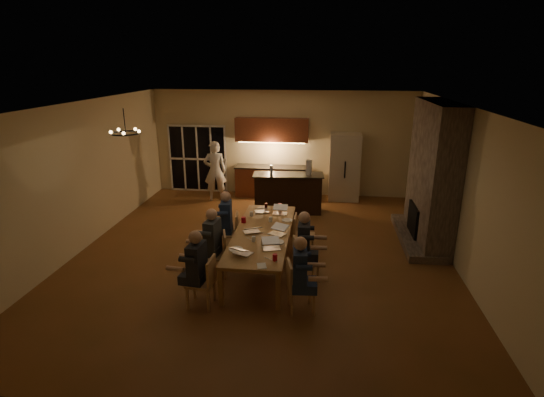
% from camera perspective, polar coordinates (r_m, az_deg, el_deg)
% --- Properties ---
extents(floor, '(9.00, 9.00, 0.00)m').
position_cam_1_polar(floor, '(9.35, -1.35, -7.43)').
color(floor, brown).
rests_on(floor, ground).
extents(back_wall, '(8.00, 0.04, 3.20)m').
position_cam_1_polar(back_wall, '(13.15, 1.43, 7.42)').
color(back_wall, '#CCBC90').
rests_on(back_wall, ground).
extents(left_wall, '(0.04, 9.00, 3.20)m').
position_cam_1_polar(left_wall, '(10.16, -24.51, 2.61)').
color(left_wall, '#CCBC90').
rests_on(left_wall, ground).
extents(right_wall, '(0.04, 9.00, 3.20)m').
position_cam_1_polar(right_wall, '(9.13, 24.42, 1.02)').
color(right_wall, '#CCBC90').
rests_on(right_wall, ground).
extents(ceiling, '(8.00, 9.00, 0.04)m').
position_cam_1_polar(ceiling, '(8.48, -1.51, 12.63)').
color(ceiling, white).
rests_on(ceiling, back_wall).
extents(french_doors, '(1.86, 0.08, 2.10)m').
position_cam_1_polar(french_doors, '(13.73, -9.94, 5.27)').
color(french_doors, black).
rests_on(french_doors, ground).
extents(fireplace, '(0.58, 2.50, 3.20)m').
position_cam_1_polar(fireplace, '(10.16, 20.79, 3.07)').
color(fireplace, '#6A5D53').
rests_on(fireplace, ground).
extents(kitchenette, '(2.24, 0.68, 2.40)m').
position_cam_1_polar(kitchenette, '(12.95, -0.05, 5.45)').
color(kitchenette, brown).
rests_on(kitchenette, ground).
extents(refrigerator, '(0.90, 0.68, 2.00)m').
position_cam_1_polar(refrigerator, '(12.88, 9.72, 4.20)').
color(refrigerator, beige).
rests_on(refrigerator, ground).
extents(dining_table, '(1.10, 3.25, 0.75)m').
position_cam_1_polar(dining_table, '(8.68, -1.29, -6.79)').
color(dining_table, '#AD7345').
rests_on(dining_table, ground).
extents(bar_island, '(1.96, 0.83, 1.08)m').
position_cam_1_polar(bar_island, '(11.71, 2.17, 0.73)').
color(bar_island, black).
rests_on(bar_island, ground).
extents(chair_left_near, '(0.46, 0.46, 0.89)m').
position_cam_1_polar(chair_left_near, '(7.42, -9.60, -11.00)').
color(chair_left_near, tan).
rests_on(chair_left_near, ground).
extents(chair_left_mid, '(0.55, 0.55, 0.89)m').
position_cam_1_polar(chair_left_mid, '(8.31, -7.69, -7.60)').
color(chair_left_mid, tan).
rests_on(chair_left_mid, ground).
extents(chair_left_far, '(0.50, 0.50, 0.89)m').
position_cam_1_polar(chair_left_far, '(9.31, -5.96, -4.64)').
color(chair_left_far, tan).
rests_on(chair_left_far, ground).
extents(chair_right_near, '(0.53, 0.53, 0.89)m').
position_cam_1_polar(chair_right_near, '(7.20, 3.95, -11.73)').
color(chair_right_near, tan).
rests_on(chair_right_near, ground).
extents(chair_right_mid, '(0.55, 0.55, 0.89)m').
position_cam_1_polar(chair_right_mid, '(8.06, 4.62, -8.33)').
color(chair_right_mid, tan).
rests_on(chair_right_mid, ground).
extents(chair_right_far, '(0.45, 0.45, 0.89)m').
position_cam_1_polar(chair_right_far, '(9.16, 4.36, -4.99)').
color(chair_right_far, tan).
rests_on(chair_right_far, ground).
extents(person_left_near, '(0.67, 0.67, 1.38)m').
position_cam_1_polar(person_left_near, '(7.31, -10.03, -9.32)').
color(person_left_near, '#23262D').
rests_on(person_left_near, ground).
extents(person_right_near, '(0.64, 0.64, 1.38)m').
position_cam_1_polar(person_right_near, '(7.00, 3.74, -10.40)').
color(person_right_near, navy).
rests_on(person_right_near, ground).
extents(person_left_mid, '(0.67, 0.67, 1.38)m').
position_cam_1_polar(person_left_mid, '(8.26, -7.96, -5.92)').
color(person_left_mid, '#3D4348').
rests_on(person_left_mid, ground).
extents(person_right_mid, '(0.61, 0.61, 1.38)m').
position_cam_1_polar(person_right_mid, '(8.06, 4.28, -6.42)').
color(person_right_mid, '#23262D').
rests_on(person_right_mid, ground).
extents(person_left_far, '(0.66, 0.66, 1.38)m').
position_cam_1_polar(person_left_far, '(9.26, -6.14, -3.15)').
color(person_left_far, navy).
rests_on(person_left_far, ground).
extents(standing_person, '(0.74, 0.58, 1.80)m').
position_cam_1_polar(standing_person, '(12.73, -7.67, 3.68)').
color(standing_person, silver).
rests_on(standing_person, ground).
extents(chandelier, '(0.55, 0.55, 0.03)m').
position_cam_1_polar(chandelier, '(8.32, -19.07, 8.30)').
color(chandelier, black).
rests_on(chandelier, ceiling).
extents(laptop_a, '(0.41, 0.39, 0.23)m').
position_cam_1_polar(laptop_a, '(7.58, -3.96, -6.61)').
color(laptop_a, silver).
rests_on(laptop_a, dining_table).
extents(laptop_b, '(0.38, 0.35, 0.23)m').
position_cam_1_polar(laptop_b, '(7.74, -0.08, -6.03)').
color(laptop_b, silver).
rests_on(laptop_b, dining_table).
extents(laptop_c, '(0.41, 0.39, 0.23)m').
position_cam_1_polar(laptop_c, '(8.49, -2.79, -3.80)').
color(laptop_c, silver).
rests_on(laptop_c, dining_table).
extents(laptop_d, '(0.41, 0.39, 0.23)m').
position_cam_1_polar(laptop_d, '(8.36, 0.68, -4.12)').
color(laptop_d, silver).
rests_on(laptop_d, dining_table).
extents(laptop_e, '(0.39, 0.37, 0.23)m').
position_cam_1_polar(laptop_e, '(9.59, -1.40, -1.18)').
color(laptop_e, silver).
rests_on(laptop_e, dining_table).
extents(laptop_f, '(0.32, 0.28, 0.23)m').
position_cam_1_polar(laptop_f, '(9.46, 1.08, -1.44)').
color(laptop_f, silver).
rests_on(laptop_f, dining_table).
extents(mug_front, '(0.07, 0.07, 0.10)m').
position_cam_1_polar(mug_front, '(8.08, -2.48, -5.46)').
color(mug_front, white).
rests_on(mug_front, dining_table).
extents(mug_mid, '(0.08, 0.08, 0.10)m').
position_cam_1_polar(mug_mid, '(9.04, -0.19, -2.82)').
color(mug_mid, white).
rests_on(mug_mid, dining_table).
extents(mug_back, '(0.07, 0.07, 0.10)m').
position_cam_1_polar(mug_back, '(9.37, -2.80, -2.09)').
color(mug_back, white).
rests_on(mug_back, dining_table).
extents(redcup_near, '(0.08, 0.08, 0.12)m').
position_cam_1_polar(redcup_near, '(7.32, 0.40, -7.93)').
color(redcup_near, '#B50C1D').
rests_on(redcup_near, dining_table).
extents(redcup_mid, '(0.10, 0.10, 0.12)m').
position_cam_1_polar(redcup_mid, '(9.00, -3.84, -2.89)').
color(redcup_mid, '#B50C1D').
rests_on(redcup_mid, dining_table).
extents(redcup_far, '(0.09, 0.09, 0.12)m').
position_cam_1_polar(redcup_far, '(9.83, 1.04, -1.02)').
color(redcup_far, '#B50C1D').
rests_on(redcup_far, dining_table).
extents(can_silver, '(0.06, 0.06, 0.12)m').
position_cam_1_polar(can_silver, '(7.91, -1.25, -5.88)').
color(can_silver, '#B2B2B7').
rests_on(can_silver, dining_table).
extents(can_cola, '(0.07, 0.07, 0.12)m').
position_cam_1_polar(can_cola, '(9.85, -0.82, -0.98)').
color(can_cola, '#3F0F0C').
rests_on(can_cola, dining_table).
extents(plate_near, '(0.27, 0.27, 0.02)m').
position_cam_1_polar(plate_near, '(8.04, 0.69, -5.87)').
color(plate_near, white).
rests_on(plate_near, dining_table).
extents(plate_left, '(0.26, 0.26, 0.02)m').
position_cam_1_polar(plate_left, '(7.77, -4.88, -6.81)').
color(plate_left, white).
rests_on(plate_left, dining_table).
extents(plate_far, '(0.23, 0.23, 0.02)m').
position_cam_1_polar(plate_far, '(9.11, 2.07, -2.94)').
color(plate_far, white).
rests_on(plate_far, dining_table).
extents(notepad, '(0.19, 0.24, 0.01)m').
position_cam_1_polar(notepad, '(7.16, -1.39, -9.04)').
color(notepad, white).
rests_on(notepad, dining_table).
extents(bar_bottle, '(0.08, 0.08, 0.24)m').
position_cam_1_polar(bar_bottle, '(11.56, -0.09, 3.91)').
color(bar_bottle, '#99999E').
rests_on(bar_bottle, bar_island).
extents(bar_blender, '(0.16, 0.16, 0.41)m').
position_cam_1_polar(bar_blender, '(11.48, 4.97, 4.18)').
color(bar_blender, silver).
rests_on(bar_blender, bar_island).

